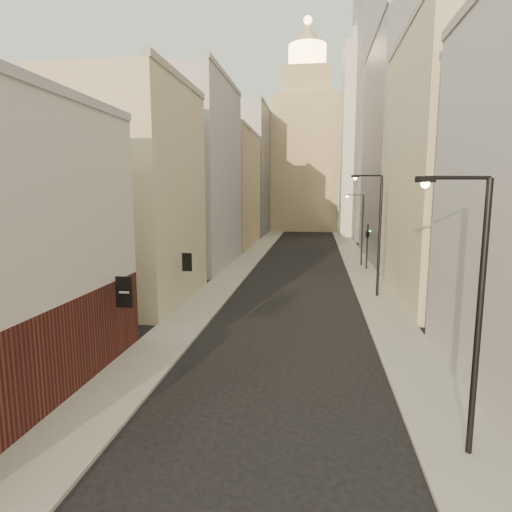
% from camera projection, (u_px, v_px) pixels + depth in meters
% --- Properties ---
extents(sidewalk_left, '(3.00, 140.00, 0.15)m').
position_uv_depth(sidewalk_left, '(258.00, 250.00, 60.83)').
color(sidewalk_left, gray).
rests_on(sidewalk_left, ground).
extents(sidewalk_right, '(3.00, 140.00, 0.15)m').
position_uv_depth(sidewalk_right, '(351.00, 252.00, 59.03)').
color(sidewalk_right, gray).
rests_on(sidewalk_right, ground).
extents(left_bldg_beige, '(8.00, 12.00, 16.00)m').
position_uv_depth(left_bldg_beige, '(133.00, 196.00, 32.02)').
color(left_bldg_beige, tan).
rests_on(left_bldg_beige, ground).
extents(left_bldg_grey, '(8.00, 16.00, 20.00)m').
position_uv_depth(left_bldg_grey, '(193.00, 176.00, 47.39)').
color(left_bldg_grey, '#9E9DA3').
rests_on(left_bldg_grey, ground).
extents(left_bldg_tan, '(8.00, 18.00, 17.00)m').
position_uv_depth(left_bldg_tan, '(227.00, 190.00, 65.23)').
color(left_bldg_tan, tan).
rests_on(left_bldg_tan, ground).
extents(left_bldg_wingrid, '(8.00, 20.00, 24.00)m').
position_uv_depth(left_bldg_wingrid, '(248.00, 173.00, 84.29)').
color(left_bldg_wingrid, gray).
rests_on(left_bldg_wingrid, ground).
extents(right_bldg_beige, '(8.00, 16.00, 20.00)m').
position_uv_depth(right_bldg_beige, '(455.00, 169.00, 32.31)').
color(right_bldg_beige, tan).
rests_on(right_bldg_beige, ground).
extents(right_bldg_wingrid, '(8.00, 20.00, 26.00)m').
position_uv_depth(right_bldg_wingrid, '(404.00, 152.00, 51.45)').
color(right_bldg_wingrid, gray).
rests_on(right_bldg_wingrid, ground).
extents(highrise, '(21.00, 23.00, 51.20)m').
position_uv_depth(highrise, '(411.00, 93.00, 76.14)').
color(highrise, gray).
rests_on(highrise, ground).
extents(clock_tower, '(14.00, 14.00, 44.90)m').
position_uv_depth(clock_tower, '(306.00, 149.00, 93.68)').
color(clock_tower, tan).
rests_on(clock_tower, ground).
extents(white_tower, '(8.00, 8.00, 41.50)m').
position_uv_depth(white_tower, '(364.00, 135.00, 78.30)').
color(white_tower, silver).
rests_on(white_tower, ground).
extents(streetlamp_near, '(2.27, 0.70, 8.77)m').
position_uv_depth(streetlamp_near, '(473.00, 303.00, 12.79)').
color(streetlamp_near, black).
rests_on(streetlamp_near, ground).
extents(streetlamp_mid, '(2.46, 0.83, 9.59)m').
position_uv_depth(streetlamp_mid, '(377.00, 229.00, 33.08)').
color(streetlamp_mid, black).
rests_on(streetlamp_mid, ground).
extents(streetlamp_far, '(2.09, 0.56, 8.02)m').
position_uv_depth(streetlamp_far, '(361.00, 226.00, 47.45)').
color(streetlamp_far, black).
rests_on(streetlamp_far, ground).
extents(traffic_light_right, '(0.78, 0.78, 5.00)m').
position_uv_depth(traffic_light_right, '(368.00, 234.00, 45.10)').
color(traffic_light_right, black).
rests_on(traffic_light_right, ground).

